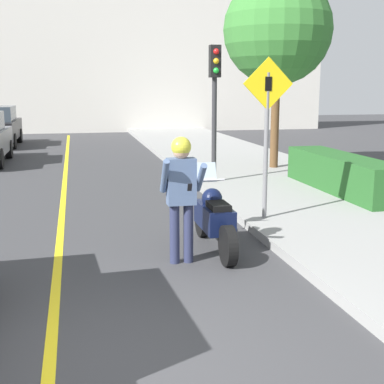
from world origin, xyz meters
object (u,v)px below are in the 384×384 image
Objects in this scene: crossing_sign at (267,123)px; traffic_light at (215,87)px; motorcycle at (214,219)px; street_tree at (278,30)px; person_biker at (181,186)px.

traffic_light is (0.07, 3.85, 0.61)m from crossing_sign.
crossing_sign is at bearing 43.60° from motorcycle.
street_tree is at bearing 62.46° from motorcycle.
person_biker is 0.33× the size of street_tree.
crossing_sign is (1.87, 1.71, 0.73)m from person_biker.
person_biker is at bearing -140.18° from motorcycle.
traffic_light is at bearing 89.00° from crossing_sign.
street_tree reaches higher than person_biker.
motorcycle is 0.64× the size of traffic_light.
motorcycle is at bearing -136.40° from crossing_sign.
motorcycle is at bearing -117.54° from street_tree.
motorcycle is 2.21m from crossing_sign.
motorcycle is 1.18× the size of person_biker.
crossing_sign is 3.90m from traffic_light.
street_tree is (2.33, 1.97, 1.57)m from traffic_light.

